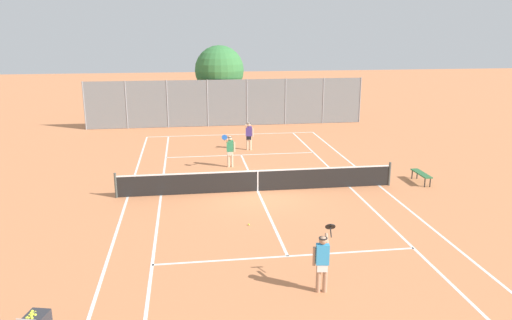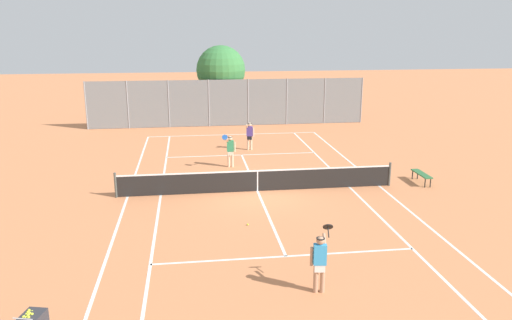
{
  "view_description": "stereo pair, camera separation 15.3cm",
  "coord_description": "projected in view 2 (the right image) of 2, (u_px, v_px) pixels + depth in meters",
  "views": [
    {
      "loc": [
        -2.98,
        -20.28,
        6.87
      ],
      "look_at": [
        0.14,
        1.5,
        1.0
      ],
      "focal_mm": 35.0,
      "sensor_mm": 36.0,
      "label": 1
    },
    {
      "loc": [
        -2.83,
        -20.3,
        6.87
      ],
      "look_at": [
        0.14,
        1.5,
        1.0
      ],
      "focal_mm": 35.0,
      "sensor_mm": 36.0,
      "label": 2
    }
  ],
  "objects": [
    {
      "name": "tree_behind_left",
      "position": [
        220.0,
        71.0,
        36.7
      ],
      "size": [
        3.61,
        3.61,
        5.61
      ],
      "color": "brown",
      "rests_on": "ground"
    },
    {
      "name": "player_near_side",
      "position": [
        320.0,
        260.0,
        13.15
      ],
      "size": [
        0.74,
        0.72,
        1.77
      ],
      "color": "tan",
      "rests_on": "ground"
    },
    {
      "name": "tennis_net",
      "position": [
        258.0,
        180.0,
        21.44
      ],
      "size": [
        12.0,
        0.1,
        1.07
      ],
      "color": "#474C47",
      "rests_on": "ground"
    },
    {
      "name": "player_far_right",
      "position": [
        250.0,
        134.0,
        28.61
      ],
      "size": [
        0.5,
        0.47,
        1.6
      ],
      "color": "beige",
      "rests_on": "ground"
    },
    {
      "name": "ground_plane",
      "position": [
        258.0,
        191.0,
        21.58
      ],
      "size": [
        120.0,
        120.0,
        0.0
      ],
      "primitive_type": "plane",
      "color": "#CC7A4C"
    },
    {
      "name": "back_fence",
      "position": [
        229.0,
        103.0,
        35.48
      ],
      "size": [
        19.75,
        0.08,
        3.33
      ],
      "color": "gray",
      "rests_on": "ground"
    },
    {
      "name": "court_line_markings",
      "position": [
        258.0,
        191.0,
        21.57
      ],
      "size": [
        11.1,
        23.9,
        0.01
      ],
      "color": "silver",
      "rests_on": "ground"
    },
    {
      "name": "loose_tennis_ball_1",
      "position": [
        248.0,
        224.0,
        17.86
      ],
      "size": [
        0.07,
        0.07,
        0.07
      ],
      "primitive_type": "sphere",
      "color": "#D1DB33",
      "rests_on": "ground"
    },
    {
      "name": "courtside_bench",
      "position": [
        422.0,
        174.0,
        22.61
      ],
      "size": [
        0.36,
        1.5,
        0.47
      ],
      "color": "#2D6638",
      "rests_on": "ground"
    },
    {
      "name": "player_far_left",
      "position": [
        230.0,
        149.0,
        25.07
      ],
      "size": [
        0.71,
        0.72,
        1.77
      ],
      "color": "beige",
      "rests_on": "ground"
    }
  ]
}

